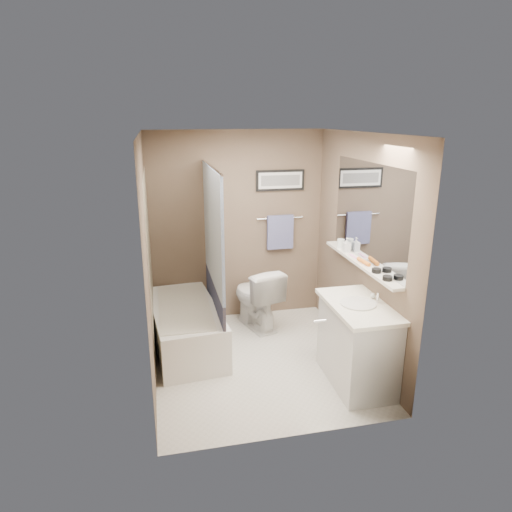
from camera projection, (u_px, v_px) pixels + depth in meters
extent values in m
plane|color=silver|center=(259.00, 361.00, 4.96)|extent=(2.50, 2.50, 0.00)
cube|color=white|center=(259.00, 135.00, 4.26)|extent=(2.20, 2.50, 0.04)
cube|color=brown|center=(238.00, 228.00, 5.76)|extent=(2.20, 0.04, 2.40)
cube|color=brown|center=(295.00, 302.00, 3.46)|extent=(2.20, 0.04, 2.40)
cube|color=brown|center=(150.00, 263.00, 4.39)|extent=(0.04, 2.50, 2.40)
cube|color=brown|center=(358.00, 249.00, 4.83)|extent=(0.04, 2.50, 2.40)
cube|color=tan|center=(150.00, 266.00, 4.91)|extent=(0.02, 1.55, 2.00)
cylinder|color=silver|center=(211.00, 166.00, 4.74)|extent=(0.02, 1.55, 0.02)
cube|color=silver|center=(213.00, 227.00, 4.93)|extent=(0.03, 1.45, 1.28)
cube|color=#2A2E4E|center=(215.00, 297.00, 5.18)|extent=(0.03, 1.45, 0.36)
cube|color=silver|center=(368.00, 213.00, 4.57)|extent=(0.02, 1.60, 1.00)
cube|color=silver|center=(360.00, 263.00, 4.71)|extent=(0.12, 1.60, 0.03)
cylinder|color=silver|center=(280.00, 218.00, 5.83)|extent=(0.60, 0.02, 0.02)
cube|color=#848AC0|center=(280.00, 232.00, 5.86)|extent=(0.34, 0.05, 0.44)
cube|color=black|center=(280.00, 180.00, 5.70)|extent=(0.62, 0.02, 0.26)
cube|color=white|center=(280.00, 180.00, 5.69)|extent=(0.56, 0.00, 0.20)
cube|color=#595959|center=(281.00, 180.00, 5.69)|extent=(0.50, 0.00, 0.13)
cube|color=silver|center=(361.00, 320.00, 3.62)|extent=(0.80, 0.02, 2.00)
cylinder|color=silver|center=(320.00, 321.00, 3.60)|extent=(0.10, 0.02, 0.02)
cube|color=white|center=(185.00, 327.00, 5.19)|extent=(0.84, 1.56, 0.50)
cube|color=beige|center=(184.00, 307.00, 5.11)|extent=(0.56, 1.36, 0.02)
imported|color=white|center=(256.00, 297.00, 5.68)|extent=(0.64, 0.86, 0.79)
cube|color=silver|center=(357.00, 345.00, 4.46)|extent=(0.51, 0.91, 0.80)
cube|color=white|center=(359.00, 306.00, 4.34)|extent=(0.54, 0.96, 0.04)
cylinder|color=silver|center=(358.00, 303.00, 4.33)|extent=(0.34, 0.34, 0.01)
cylinder|color=white|center=(378.00, 298.00, 4.36)|extent=(0.02, 0.02, 0.10)
sphere|color=silver|center=(373.00, 296.00, 4.46)|extent=(0.05, 0.05, 0.05)
cylinder|color=black|center=(387.00, 278.00, 4.16)|extent=(0.09, 0.09, 0.04)
cylinder|color=black|center=(376.00, 271.00, 4.36)|extent=(0.09, 0.09, 0.04)
cylinder|color=orange|center=(364.00, 262.00, 4.62)|extent=(0.06, 0.22, 0.04)
cube|color=#F998CD|center=(353.00, 256.00, 4.87)|extent=(0.03, 0.16, 0.01)
cylinder|color=white|center=(341.00, 243.00, 5.18)|extent=(0.08, 0.08, 0.10)
imported|color=#999999|center=(347.00, 245.00, 5.02)|extent=(0.08, 0.08, 0.16)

